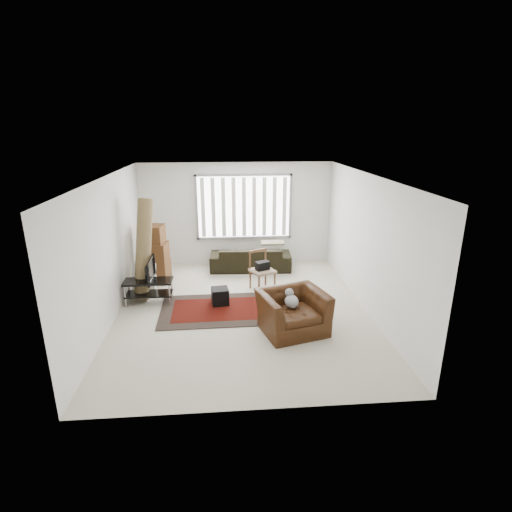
{
  "coord_description": "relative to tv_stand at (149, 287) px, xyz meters",
  "views": [
    {
      "loc": [
        -0.35,
        -7.37,
        3.58
      ],
      "look_at": [
        0.3,
        0.33,
        1.05
      ],
      "focal_mm": 28.0,
      "sensor_mm": 36.0,
      "label": 1
    }
  ],
  "objects": [
    {
      "name": "moving_boxes",
      "position": [
        -0.01,
        1.22,
        0.28
      ],
      "size": [
        0.64,
        0.6,
        1.39
      ],
      "color": "#56361B",
      "rests_on": "ground"
    },
    {
      "name": "tv_stand",
      "position": [
        0.0,
        0.0,
        0.0
      ],
      "size": [
        1.01,
        0.45,
        0.5
      ],
      "color": "black",
      "rests_on": "ground"
    },
    {
      "name": "white_flatpack",
      "position": [
        -0.2,
        0.59,
        -0.03
      ],
      "size": [
        0.56,
        0.31,
        0.67
      ],
      "primitive_type": "cube",
      "rotation": [
        -0.2,
        0.0,
        -0.2
      ],
      "color": "silver",
      "rests_on": "ground"
    },
    {
      "name": "rolled_rug",
      "position": [
        -0.12,
        0.41,
        0.71
      ],
      "size": [
        0.52,
        0.99,
        2.14
      ],
      "primitive_type": "cylinder",
      "rotation": [
        -0.3,
        0.0,
        -0.22
      ],
      "color": "brown",
      "rests_on": "ground"
    },
    {
      "name": "armchair",
      "position": [
        2.81,
        -1.45,
        0.07
      ],
      "size": [
        1.38,
        1.28,
        0.86
      ],
      "rotation": [
        0.0,
        0.0,
        0.27
      ],
      "color": "#361B0B",
      "rests_on": "ground"
    },
    {
      "name": "tv",
      "position": [
        0.0,
        0.0,
        0.37
      ],
      "size": [
        0.11,
        0.81,
        0.47
      ],
      "primitive_type": "imported",
      "rotation": [
        0.0,
        0.0,
        1.57
      ],
      "color": "black",
      "rests_on": "tv_stand"
    },
    {
      "name": "subwoofer",
      "position": [
        1.49,
        -0.22,
        -0.17
      ],
      "size": [
        0.38,
        0.38,
        0.34
      ],
      "primitive_type": "cube",
      "rotation": [
        0.0,
        0.0,
        0.13
      ],
      "color": "black",
      "rests_on": "persian_rug"
    },
    {
      "name": "persian_rug",
      "position": [
        1.46,
        -0.49,
        -0.35
      ],
      "size": [
        2.38,
        1.61,
        0.02
      ],
      "color": "black",
      "rests_on": "ground"
    },
    {
      "name": "room",
      "position": [
        1.98,
        -0.04,
        1.4
      ],
      "size": [
        6.0,
        6.02,
        2.71
      ],
      "color": "beige",
      "rests_on": "ground"
    },
    {
      "name": "side_chair",
      "position": [
        2.45,
        0.53,
        0.14
      ],
      "size": [
        0.64,
        0.64,
        0.9
      ],
      "rotation": [
        0.0,
        0.0,
        0.43
      ],
      "color": "#836C56",
      "rests_on": "ground"
    },
    {
      "name": "sofa",
      "position": [
        2.28,
        1.9,
        0.04
      ],
      "size": [
        2.12,
        1.01,
        0.8
      ],
      "primitive_type": "imported",
      "rotation": [
        0.0,
        0.0,
        3.09
      ],
      "color": "black",
      "rests_on": "ground"
    }
  ]
}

